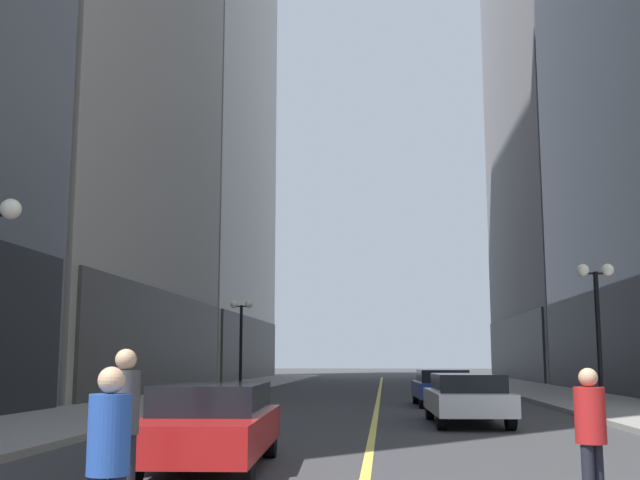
{
  "coord_description": "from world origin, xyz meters",
  "views": [
    {
      "loc": [
        0.31,
        -3.63,
        1.72
      ],
      "look_at": [
        -2.02,
        24.58,
        6.02
      ],
      "focal_mm": 43.9,
      "sensor_mm": 36.0,
      "label": 1
    }
  ],
  "objects_px": {
    "car_white": "(467,397)",
    "pedestrian_with_orange_bag": "(124,417)",
    "street_lamp_left_far": "(241,325)",
    "street_lamp_right_mid": "(597,304)",
    "pedestrian_in_red_jacket": "(591,430)",
    "car_blue": "(442,386)",
    "pedestrian_in_blue_hoodie": "(108,455)",
    "car_red": "(211,423)"
  },
  "relations": [
    {
      "from": "car_red",
      "to": "car_white",
      "type": "xyz_separation_m",
      "value": [
        4.86,
        8.86,
        0.0
      ]
    },
    {
      "from": "car_white",
      "to": "pedestrian_with_orange_bag",
      "type": "relative_size",
      "value": 2.62
    },
    {
      "from": "car_white",
      "to": "pedestrian_with_orange_bag",
      "type": "xyz_separation_m",
      "value": [
        -5.04,
        -12.5,
        0.35
      ]
    },
    {
      "from": "car_white",
      "to": "car_blue",
      "type": "xyz_separation_m",
      "value": [
        -0.08,
        8.13,
        -0.0
      ]
    },
    {
      "from": "car_blue",
      "to": "street_lamp_right_mid",
      "type": "height_order",
      "value": "street_lamp_right_mid"
    },
    {
      "from": "car_white",
      "to": "street_lamp_left_far",
      "type": "bearing_deg",
      "value": 120.22
    },
    {
      "from": "car_red",
      "to": "pedestrian_in_red_jacket",
      "type": "relative_size",
      "value": 3.0
    },
    {
      "from": "street_lamp_right_mid",
      "to": "pedestrian_in_red_jacket",
      "type": "bearing_deg",
      "value": -105.35
    },
    {
      "from": "car_white",
      "to": "pedestrian_in_blue_hoodie",
      "type": "bearing_deg",
      "value": -106.17
    },
    {
      "from": "car_red",
      "to": "pedestrian_in_blue_hoodie",
      "type": "height_order",
      "value": "pedestrian_in_blue_hoodie"
    },
    {
      "from": "car_blue",
      "to": "street_lamp_left_far",
      "type": "relative_size",
      "value": 0.96
    },
    {
      "from": "pedestrian_in_blue_hoodie",
      "to": "street_lamp_left_far",
      "type": "xyz_separation_m",
      "value": [
        -4.51,
        30.13,
        2.3
      ]
    },
    {
      "from": "street_lamp_right_mid",
      "to": "car_red",
      "type": "bearing_deg",
      "value": -129.47
    },
    {
      "from": "street_lamp_left_far",
      "to": "street_lamp_right_mid",
      "type": "relative_size",
      "value": 1.0
    },
    {
      "from": "pedestrian_in_red_jacket",
      "to": "street_lamp_right_mid",
      "type": "relative_size",
      "value": 0.36
    },
    {
      "from": "pedestrian_in_red_jacket",
      "to": "street_lamp_right_mid",
      "type": "distance_m",
      "value": 14.62
    },
    {
      "from": "pedestrian_in_blue_hoodie",
      "to": "pedestrian_in_red_jacket",
      "type": "bearing_deg",
      "value": 32.8
    },
    {
      "from": "pedestrian_in_red_jacket",
      "to": "car_blue",
      "type": "bearing_deg",
      "value": 90.62
    },
    {
      "from": "street_lamp_right_mid",
      "to": "street_lamp_left_far",
      "type": "bearing_deg",
      "value": 133.84
    },
    {
      "from": "car_red",
      "to": "car_blue",
      "type": "height_order",
      "value": "same"
    },
    {
      "from": "car_white",
      "to": "pedestrian_in_blue_hoodie",
      "type": "distance_m",
      "value": 15.57
    },
    {
      "from": "car_blue",
      "to": "pedestrian_with_orange_bag",
      "type": "bearing_deg",
      "value": -103.51
    },
    {
      "from": "car_red",
      "to": "pedestrian_with_orange_bag",
      "type": "relative_size",
      "value": 2.65
    },
    {
      "from": "street_lamp_left_far",
      "to": "street_lamp_right_mid",
      "type": "xyz_separation_m",
      "value": [
        12.8,
        -13.33,
        0.0
      ]
    },
    {
      "from": "car_white",
      "to": "pedestrian_in_red_jacket",
      "type": "distance_m",
      "value": 12.07
    },
    {
      "from": "car_red",
      "to": "street_lamp_left_far",
      "type": "xyz_separation_m",
      "value": [
        -3.98,
        24.04,
        2.54
      ]
    },
    {
      "from": "car_red",
      "to": "pedestrian_in_blue_hoodie",
      "type": "bearing_deg",
      "value": -85.09
    },
    {
      "from": "pedestrian_in_red_jacket",
      "to": "street_lamp_left_far",
      "type": "bearing_deg",
      "value": 108.24
    },
    {
      "from": "pedestrian_in_blue_hoodie",
      "to": "car_white",
      "type": "bearing_deg",
      "value": 73.83
    },
    {
      "from": "pedestrian_in_red_jacket",
      "to": "pedestrian_with_orange_bag",
      "type": "relative_size",
      "value": 0.88
    },
    {
      "from": "car_blue",
      "to": "car_red",
      "type": "bearing_deg",
      "value": -105.71
    },
    {
      "from": "pedestrian_with_orange_bag",
      "to": "street_lamp_right_mid",
      "type": "relative_size",
      "value": 0.41
    },
    {
      "from": "car_white",
      "to": "pedestrian_with_orange_bag",
      "type": "distance_m",
      "value": 13.49
    },
    {
      "from": "street_lamp_left_far",
      "to": "pedestrian_in_red_jacket",
      "type": "bearing_deg",
      "value": -71.76
    },
    {
      "from": "pedestrian_in_red_jacket",
      "to": "street_lamp_right_mid",
      "type": "xyz_separation_m",
      "value": [
        3.82,
        13.92,
        2.32
      ]
    },
    {
      "from": "car_white",
      "to": "pedestrian_in_red_jacket",
      "type": "bearing_deg",
      "value": -89.34
    },
    {
      "from": "car_white",
      "to": "street_lamp_left_far",
      "type": "height_order",
      "value": "street_lamp_left_far"
    },
    {
      "from": "car_red",
      "to": "car_white",
      "type": "height_order",
      "value": "same"
    },
    {
      "from": "street_lamp_left_far",
      "to": "car_red",
      "type": "bearing_deg",
      "value": -80.59
    },
    {
      "from": "car_red",
      "to": "car_blue",
      "type": "relative_size",
      "value": 1.13
    },
    {
      "from": "pedestrian_in_red_jacket",
      "to": "street_lamp_left_far",
      "type": "relative_size",
      "value": 0.36
    },
    {
      "from": "car_white",
      "to": "car_blue",
      "type": "height_order",
      "value": "same"
    }
  ]
}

